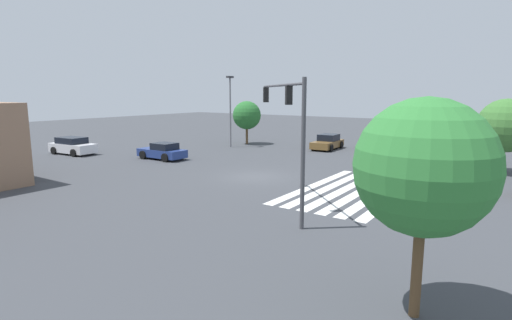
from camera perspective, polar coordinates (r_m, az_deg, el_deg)
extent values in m
plane|color=#3D3F44|center=(26.71, 0.00, -2.39)|extent=(131.22, 131.22, 0.00)
cube|color=silver|center=(22.91, 19.18, -4.94)|extent=(10.63, 0.60, 0.01)
cube|color=silver|center=(23.17, 16.91, -4.66)|extent=(10.63, 0.60, 0.01)
cube|color=silver|center=(23.46, 14.70, -4.38)|extent=(10.63, 0.60, 0.01)
cube|color=silver|center=(23.79, 12.55, -4.11)|extent=(10.63, 0.60, 0.01)
cube|color=silver|center=(24.15, 10.46, -3.83)|extent=(10.63, 0.60, 0.01)
cube|color=silver|center=(24.54, 8.44, -3.56)|extent=(10.63, 0.60, 0.01)
cylinder|color=#47474C|center=(16.06, 6.73, 0.69)|extent=(0.18, 0.18, 6.14)
cylinder|color=#47474C|center=(19.62, 3.54, 10.61)|extent=(5.57, 5.57, 0.12)
cube|color=black|center=(18.11, 4.71, 9.19)|extent=(0.40, 0.40, 0.84)
sphere|color=red|center=(18.27, 4.57, 9.20)|extent=(0.16, 0.16, 0.16)
cube|color=black|center=(23.02, 1.43, 9.29)|extent=(0.40, 0.40, 0.84)
sphere|color=gold|center=(23.18, 1.35, 9.30)|extent=(0.16, 0.16, 0.16)
cube|color=silver|center=(24.63, 24.02, -2.92)|extent=(2.05, 4.39, 0.75)
cube|color=black|center=(24.50, 24.23, -1.43)|extent=(1.79, 2.08, 0.56)
cylinder|color=black|center=(24.05, 20.35, -3.51)|extent=(0.24, 0.68, 0.68)
cylinder|color=black|center=(25.91, 21.56, -2.68)|extent=(0.24, 0.68, 0.68)
cylinder|color=black|center=(23.49, 26.67, -4.24)|extent=(0.24, 0.68, 0.68)
cylinder|color=black|center=(25.40, 27.44, -3.33)|extent=(0.24, 0.68, 0.68)
cube|color=navy|center=(34.63, -13.28, 0.99)|extent=(1.85, 4.31, 0.65)
cube|color=black|center=(34.30, -12.93, 1.94)|extent=(1.64, 1.88, 0.55)
cylinder|color=black|center=(35.04, -15.85, 0.70)|extent=(0.23, 0.72, 0.71)
cylinder|color=black|center=(36.24, -13.64, 1.08)|extent=(0.23, 0.72, 0.71)
cylinder|color=black|center=(33.07, -12.87, 0.31)|extent=(0.23, 0.72, 0.71)
cylinder|color=black|center=(34.34, -10.64, 0.73)|extent=(0.23, 0.72, 0.71)
cube|color=maroon|center=(43.05, 18.36, 2.37)|extent=(4.24, 1.74, 0.68)
cube|color=black|center=(42.92, 18.39, 3.31)|extent=(2.21, 1.55, 0.75)
cylinder|color=black|center=(44.56, 17.73, 2.37)|extent=(0.62, 0.22, 0.62)
cylinder|color=black|center=(44.10, 19.92, 2.19)|extent=(0.62, 0.22, 0.62)
cylinder|color=black|center=(42.07, 16.70, 2.02)|extent=(0.62, 0.22, 0.62)
cylinder|color=black|center=(41.58, 19.00, 1.82)|extent=(0.62, 0.22, 0.62)
cube|color=brown|center=(40.29, 10.15, 2.26)|extent=(4.61, 2.10, 0.65)
cube|color=black|center=(40.49, 10.33, 3.20)|extent=(2.12, 1.78, 0.63)
cylinder|color=black|center=(38.67, 10.68, 1.70)|extent=(0.71, 0.26, 0.70)
cylinder|color=black|center=(39.39, 8.09, 1.91)|extent=(0.71, 0.26, 0.70)
cylinder|color=black|center=(41.28, 12.09, 2.14)|extent=(0.71, 0.26, 0.70)
cylinder|color=black|center=(41.95, 9.64, 2.33)|extent=(0.71, 0.26, 0.70)
cube|color=silver|center=(40.09, -24.68, 1.60)|extent=(2.24, 4.70, 0.80)
cube|color=black|center=(40.12, -24.85, 2.57)|extent=(1.90, 2.65, 0.57)
cylinder|color=black|center=(39.55, -22.32, 1.30)|extent=(0.27, 0.70, 0.68)
cylinder|color=black|center=(38.42, -24.62, 0.92)|extent=(0.27, 0.70, 0.68)
cylinder|color=black|center=(41.83, -24.69, 1.55)|extent=(0.27, 0.70, 0.68)
cylinder|color=black|center=(40.76, -26.92, 1.20)|extent=(0.27, 0.70, 0.68)
cylinder|color=#232842|center=(30.62, 20.71, -0.71)|extent=(0.14, 0.14, 0.80)
cylinder|color=#232842|center=(30.75, 20.55, -0.66)|extent=(0.14, 0.14, 0.80)
cube|color=gold|center=(30.57, 20.71, 0.63)|extent=(0.41, 0.41, 0.63)
sphere|color=#8C6647|center=(30.51, 20.76, 1.42)|extent=(0.22, 0.22, 0.22)
cylinder|color=slate|center=(41.04, -3.69, 6.71)|extent=(0.16, 0.16, 7.01)
cube|color=#333338|center=(41.02, -3.74, 11.75)|extent=(0.80, 0.36, 0.20)
cylinder|color=brown|center=(43.75, -1.31, 3.50)|extent=(0.26, 0.26, 1.84)
sphere|color=#286B2D|center=(43.57, -1.32, 6.41)|extent=(3.06, 3.06, 3.06)
cylinder|color=brown|center=(32.51, 31.73, -0.10)|extent=(0.26, 0.26, 1.76)
sphere|color=#3D7533|center=(32.25, 32.11, 4.18)|extent=(3.68, 3.68, 3.68)
cylinder|color=brown|center=(10.96, 21.99, -14.48)|extent=(0.26, 0.26, 2.39)
sphere|color=#337F38|center=(10.21, 22.90, -0.95)|extent=(3.32, 3.32, 3.32)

